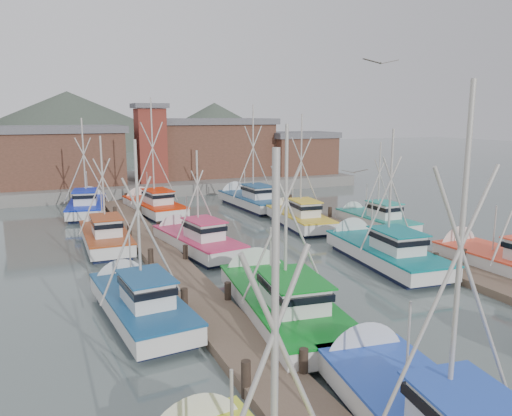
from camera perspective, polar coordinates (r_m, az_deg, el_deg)
name	(u,v)px	position (r m, az deg, el deg)	size (l,w,h in m)	color
ground	(321,278)	(27.06, 7.38, -7.90)	(260.00, 260.00, 0.00)	#475553
dock_left	(173,269)	(28.03, -9.48, -6.84)	(2.30, 46.00, 1.50)	brown
dock_right	(381,243)	(34.03, 14.07, -3.89)	(2.30, 46.00, 1.50)	brown
quay	(162,182)	(60.97, -10.69, 2.94)	(44.00, 16.00, 1.20)	slate
shed_left	(63,155)	(57.17, -21.22, 5.68)	(12.72, 8.48, 6.20)	brown
shed_center	(209,146)	(62.16, -5.39, 7.01)	(14.84, 9.54, 6.90)	brown
shed_right	(299,152)	(63.81, 4.97, 6.35)	(8.48, 6.36, 5.20)	brown
lookout_tower	(151,143)	(56.19, -11.95, 7.34)	(3.60, 3.60, 8.50)	maroon
distant_hills	(41,147)	(144.81, -23.37, 6.38)	(175.00, 140.00, 42.00)	#465245
boat_4	(279,300)	(21.92, 2.60, -10.44)	(4.43, 10.63, 9.18)	black
boat_5	(380,251)	(30.32, 14.00, -4.76)	(3.99, 10.07, 8.70)	black
boat_6	(138,302)	(22.29, -13.36, -10.36)	(3.42, 8.78, 8.30)	black
boat_7	(509,262)	(30.35, 26.92, -5.57)	(4.84, 9.90, 12.15)	black
boat_8	(194,240)	(32.14, -7.12, -3.65)	(4.03, 9.10, 7.15)	black
boat_9	(297,217)	(39.00, 4.70, -1.06)	(3.68, 8.75, 9.31)	black
boat_10	(105,236)	(34.42, -16.90, -3.07)	(3.31, 8.64, 7.96)	black
boat_11	(372,220)	(38.94, 13.15, -1.33)	(2.95, 7.87, 7.19)	black
boat_12	(152,205)	(44.95, -11.82, 0.32)	(4.26, 9.76, 10.81)	black
boat_13	(250,199)	(46.96, -0.74, 0.98)	(4.16, 9.98, 10.35)	black
boat_14	(87,205)	(46.46, -18.70, 0.31)	(4.21, 9.62, 9.09)	black
gull_near	(381,62)	(20.36, 14.07, 15.86)	(1.55, 0.64, 0.24)	slate
gull_far	(355,172)	(27.53, 11.20, 4.09)	(1.53, 0.66, 0.24)	slate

